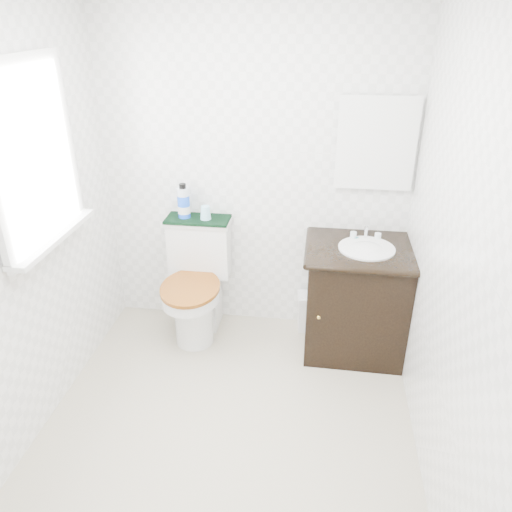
% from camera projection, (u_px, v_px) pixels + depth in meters
% --- Properties ---
extents(floor, '(2.40, 2.40, 0.00)m').
position_uv_depth(floor, '(228.00, 427.00, 2.99)').
color(floor, '#B5AB92').
rests_on(floor, ground).
extents(wall_back, '(2.40, 0.00, 2.40)m').
position_uv_depth(wall_back, '(255.00, 174.00, 3.52)').
color(wall_back, white).
rests_on(wall_back, ground).
extents(wall_front, '(2.40, 0.00, 2.40)m').
position_uv_depth(wall_front, '(137.00, 430.00, 1.39)').
color(wall_front, white).
rests_on(wall_front, ground).
extents(wall_left, '(0.00, 2.40, 2.40)m').
position_uv_depth(wall_left, '(14.00, 235.00, 2.59)').
color(wall_left, white).
rests_on(wall_left, ground).
extents(wall_right, '(0.00, 2.40, 2.40)m').
position_uv_depth(wall_right, '(453.00, 261.00, 2.32)').
color(wall_right, white).
rests_on(wall_right, ground).
extents(window, '(0.02, 0.70, 0.90)m').
position_uv_depth(window, '(31.00, 156.00, 2.65)').
color(window, white).
rests_on(window, wall_left).
extents(mirror, '(0.50, 0.02, 0.60)m').
position_uv_depth(mirror, '(376.00, 144.00, 3.29)').
color(mirror, silver).
rests_on(mirror, wall_back).
extents(toilet, '(0.47, 0.66, 0.87)m').
position_uv_depth(toilet, '(197.00, 288.00, 3.73)').
color(toilet, silver).
rests_on(toilet, floor).
extents(vanity, '(0.72, 0.62, 0.92)m').
position_uv_depth(vanity, '(357.00, 297.00, 3.51)').
color(vanity, black).
rests_on(vanity, floor).
extents(trash_bin, '(0.22, 0.19, 0.30)m').
position_uv_depth(trash_bin, '(311.00, 312.00, 3.85)').
color(trash_bin, white).
rests_on(trash_bin, floor).
extents(towel, '(0.46, 0.22, 0.02)m').
position_uv_depth(towel, '(198.00, 219.00, 3.61)').
color(towel, black).
rests_on(towel, toilet).
extents(mouthwash_bottle, '(0.09, 0.09, 0.25)m').
position_uv_depth(mouthwash_bottle, '(184.00, 202.00, 3.58)').
color(mouthwash_bottle, blue).
rests_on(mouthwash_bottle, towel).
extents(cup, '(0.08, 0.08, 0.10)m').
position_uv_depth(cup, '(205.00, 213.00, 3.57)').
color(cup, '#94D8F2').
rests_on(cup, towel).
extents(soap_bar, '(0.07, 0.04, 0.02)m').
position_uv_depth(soap_bar, '(355.00, 238.00, 3.44)').
color(soap_bar, '#19727B').
rests_on(soap_bar, vanity).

